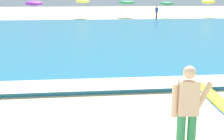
{
  "coord_description": "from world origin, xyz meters",
  "views": [
    {
      "loc": [
        0.7,
        -4.45,
        2.86
      ],
      "look_at": [
        1.57,
        2.96,
        1.1
      ],
      "focal_mm": 50.84,
      "sensor_mm": 36.0,
      "label": 1
    }
  ],
  "objects": [
    {
      "name": "beach_umbrella_5",
      "position": [
        18.41,
        36.6,
        2.05
      ],
      "size": [
        1.8,
        1.84,
        2.37
      ],
      "color": "beige",
      "rests_on": "ground"
    },
    {
      "name": "beachgoer_near_row_left",
      "position": [
        10.88,
        34.53,
        0.84
      ],
      "size": [
        0.32,
        0.2,
        1.58
      ],
      "color": "#383842",
      "rests_on": "ground"
    },
    {
      "name": "surfer_with_board",
      "position": [
        2.82,
        0.44,
        1.03
      ],
      "size": [
        1.04,
        2.71,
        1.73
      ],
      "color": "#338E56",
      "rests_on": "ground"
    },
    {
      "name": "beach_umbrella_4",
      "position": [
        12.35,
        35.29,
        1.86
      ],
      "size": [
        1.77,
        1.78,
        2.12
      ],
      "color": "beige",
      "rests_on": "ground"
    },
    {
      "name": "beach_umbrella_2",
      "position": [
        1.8,
        36.49,
        2.11
      ],
      "size": [
        1.87,
        1.87,
        2.3
      ],
      "color": "beige",
      "rests_on": "ground"
    },
    {
      "name": "surf_foam",
      "position": [
        0.0,
        5.1,
        0.15
      ],
      "size": [
        120.0,
        1.4,
        0.01
      ],
      "primitive_type": "cube",
      "color": "white",
      "rests_on": "sea"
    },
    {
      "name": "beach_umbrella_1",
      "position": [
        -3.96,
        34.55,
        1.95
      ],
      "size": [
        2.08,
        2.11,
        2.31
      ],
      "color": "beige",
      "rests_on": "ground"
    },
    {
      "name": "sea",
      "position": [
        0.0,
        18.5,
        0.07
      ],
      "size": [
        120.0,
        28.0,
        0.14
      ],
      "primitive_type": "cube",
      "color": "teal",
      "rests_on": "ground"
    },
    {
      "name": "beach_umbrella_3",
      "position": [
        7.49,
        36.83,
        1.98
      ],
      "size": [
        2.23,
        2.24,
        2.22
      ],
      "color": "beige",
      "rests_on": "ground"
    }
  ]
}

